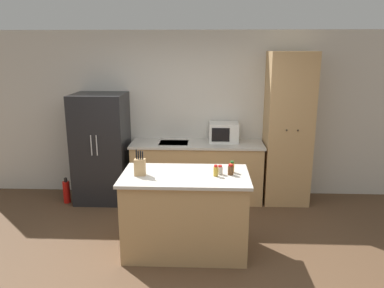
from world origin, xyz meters
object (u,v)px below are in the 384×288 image
Objects in this scene: refrigerator at (102,148)px; microwave at (224,132)px; pantry_cabinet at (288,129)px; spice_bottle_green_herb at (232,167)px; spice_bottle_tall_dark at (220,170)px; spice_bottle_amber_oil at (216,171)px; knife_block at (140,167)px; spice_bottle_short_red at (231,170)px; fire_extinguisher at (67,192)px.

microwave is at bearing 4.77° from refrigerator.
spice_bottle_green_herb is at bearing -122.00° from pantry_cabinet.
spice_bottle_tall_dark is 0.82× the size of spice_bottle_amber_oil.
spice_bottle_amber_oil is 0.97× the size of spice_bottle_green_herb.
refrigerator is 12.95× the size of spice_bottle_amber_oil.
knife_block is at bearing -171.82° from spice_bottle_green_herb.
knife_block reaches higher than spice_bottle_amber_oil.
spice_bottle_green_herb is at bearing -88.82° from microwave.
pantry_cabinet is 1.84m from spice_bottle_short_red.
microwave is 2.60m from fire_extinguisher.
spice_bottle_tall_dark is at bearing 52.63° from spice_bottle_amber_oil.
spice_bottle_green_herb is (0.03, -1.58, -0.06)m from microwave.
spice_bottle_amber_oil is at bearing -95.18° from microwave.
pantry_cabinet is at bearing -5.64° from microwave.
fire_extinguisher is at bearing 148.66° from spice_bottle_amber_oil.
spice_bottle_short_red is (0.01, -1.67, -0.06)m from microwave.
fire_extinguisher is at bearing 153.23° from spice_bottle_green_herb.
spice_bottle_green_herb is at bearing -36.56° from refrigerator.
microwave is (-0.96, 0.09, -0.08)m from pantry_cabinet.
pantry_cabinet is 18.24× the size of spice_bottle_short_red.
knife_block is 2.23× the size of spice_bottle_green_herb.
spice_bottle_tall_dark is (-0.11, -1.65, -0.07)m from microwave.
refrigerator is 1.90m from microwave.
spice_bottle_amber_oil is (-0.05, -0.07, 0.01)m from spice_bottle_tall_dark.
knife_block reaches higher than spice_bottle_short_red.
fire_extinguisher is (-1.42, 1.39, -0.87)m from knife_block.
refrigerator is at bearing 143.44° from spice_bottle_green_herb.
pantry_cabinet reaches higher than spice_bottle_amber_oil.
refrigerator is 2.33m from spice_bottle_tall_dark.
spice_bottle_green_herb is (0.02, 0.09, 0.00)m from spice_bottle_short_red.
knife_block is (-1.96, -1.63, -0.10)m from pantry_cabinet.
spice_bottle_green_herb reaches higher than fire_extinguisher.
pantry_cabinet is 5.13× the size of microwave.
knife_block reaches higher than fire_extinguisher.
spice_bottle_amber_oil is at bearing 0.49° from knife_block.
spice_bottle_short_red is (0.12, -0.02, 0.01)m from spice_bottle_tall_dark.
spice_bottle_short_red is at bearing 16.66° from spice_bottle_amber_oil.
fire_extinguisher is at bearing -171.98° from microwave.
knife_block reaches higher than spice_bottle_green_herb.
spice_bottle_tall_dark is 2.78m from fire_extinguisher.
spice_bottle_amber_oil is (-0.16, -1.72, -0.06)m from microwave.
spice_bottle_amber_oil is 0.32× the size of fire_extinguisher.
spice_bottle_short_red is 0.97× the size of spice_bottle_amber_oil.
pantry_cabinet is at bearing 58.96° from spice_bottle_short_red.
fire_extinguisher is (-2.43, 1.33, -0.82)m from spice_bottle_short_red.
spice_bottle_tall_dark is at bearing -151.28° from spice_bottle_green_herb.
refrigerator reaches higher than spice_bottle_green_herb.
spice_bottle_amber_oil reaches higher than spice_bottle_tall_dark.
knife_block is 2.36× the size of spice_bottle_short_red.
pantry_cabinet reaches higher than microwave.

